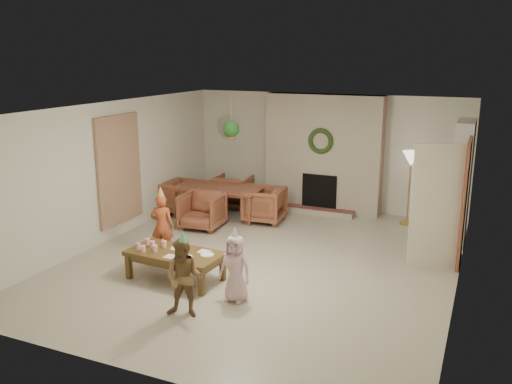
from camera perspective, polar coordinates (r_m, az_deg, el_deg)
The scene contains 56 objects.
floor at distance 8.96m, azimuth 0.74°, elevation -7.30°, with size 7.00×7.00×0.00m, color #B7B29E.
ceiling at distance 8.36m, azimuth 0.79°, elevation 8.83°, with size 7.00×7.00×0.00m, color white.
wall_back at distance 11.81m, azimuth 7.41°, elevation 4.23°, with size 7.00×7.00×0.00m, color silver.
wall_front at distance 5.67m, azimuth -13.28°, elevation -7.36°, with size 7.00×7.00×0.00m, color silver.
wall_left at distance 10.10m, azimuth -15.13°, elevation 2.11°, with size 7.00×7.00×0.00m, color silver.
wall_right at distance 7.94m, azimuth 21.12°, elevation -1.64°, with size 7.00×7.00×0.00m, color silver.
fireplace_mass at distance 11.62m, azimuth 7.13°, elevation 4.07°, with size 2.50×0.40×2.50m, color #511519.
fireplace_hearth at distance 11.57m, azimuth 6.45°, elevation -2.02°, with size 1.60×0.30×0.12m, color maroon.
fireplace_firebox at distance 11.62m, azimuth 6.75°, elevation 0.05°, with size 0.75×0.12×0.75m, color black.
fireplace_wreath at distance 11.35m, azimuth 6.84°, elevation 5.37°, with size 0.54×0.54×0.10m, color #213B16.
floor_lamp_base at distance 11.25m, azimuth 15.63°, elevation -3.19°, with size 0.28×0.28×0.03m, color gold.
floor_lamp_post at distance 11.07m, azimuth 15.87°, elevation 0.14°, with size 0.03×0.03×1.33m, color gold.
floor_lamp_shade at distance 10.94m, azimuth 16.09°, elevation 3.39°, with size 0.35×0.35×0.30m, color beige.
bookshelf_carcass at distance 10.22m, azimuth 20.86°, elevation 0.94°, with size 0.30×1.00×2.20m, color white.
bookshelf_shelf_a at distance 10.38m, azimuth 20.43°, elevation -2.54°, with size 0.30×0.92×0.03m, color white.
bookshelf_shelf_b at distance 10.28m, azimuth 20.63°, elevation -0.40°, with size 0.30×0.92×0.03m, color white.
bookshelf_shelf_c at distance 10.19m, azimuth 20.82°, elevation 1.77°, with size 0.30×0.92×0.03m, color white.
bookshelf_shelf_d at distance 10.11m, azimuth 21.03°, elevation 3.98°, with size 0.30×0.92×0.03m, color white.
books_row_lower at distance 10.20m, azimuth 20.33°, elevation -2.00°, with size 0.20×0.40×0.24m, color #A53E1E.
books_row_mid at distance 10.29m, azimuth 20.60°, elevation 0.43°, with size 0.20×0.44×0.24m, color #283793.
books_row_upper at distance 10.07m, azimuth 20.74°, elevation 2.39°, with size 0.20×0.36×0.22m, color #A17522.
door_frame at distance 9.16m, azimuth 21.16°, elevation -1.08°, with size 0.05×0.86×2.04m, color brown.
door_leaf at distance 8.82m, azimuth 18.56°, elevation -1.56°, with size 0.05×0.80×2.00m, color beige.
curtain_panel at distance 10.23m, azimuth -14.26°, elevation 2.32°, with size 0.06×1.20×2.00m, color tan.
dining_table at distance 11.25m, azimuth -4.00°, elevation -1.05°, with size 1.83×1.02×0.64m, color brown.
dining_chair_near at distance 10.53m, azimuth -5.71°, elevation -1.98°, with size 0.76×0.78×0.71m, color brown.
dining_chair_far at distance 11.95m, azimuth -2.50°, elevation 0.07°, with size 0.76×0.78×0.71m, color brown.
dining_chair_left at distance 11.57m, azimuth -7.66°, elevation -0.54°, with size 0.76×0.78×0.71m, color brown.
dining_chair_right at distance 10.89m, azimuth 0.86°, elevation -1.35°, with size 0.76×0.78×0.71m, color brown.
hanging_plant_cord at distance 10.29m, azimuth -2.67°, elevation 7.91°, with size 0.01×0.01×0.70m, color tan.
hanging_plant_pot at distance 10.34m, azimuth -2.64°, elevation 5.98°, with size 0.16×0.16×0.12m, color brown.
hanging_plant_foliage at distance 10.32m, azimuth -2.65°, elevation 6.64°, with size 0.32×0.32×0.32m, color #184A18.
coffee_table_top at distance 8.21m, azimuth -8.55°, elevation -6.48°, with size 1.44×0.72×0.07m, color brown.
coffee_table_apron at distance 8.23m, azimuth -8.53°, elevation -6.99°, with size 1.33×0.61×0.09m, color brown.
coffee_leg_fl at distance 8.46m, azimuth -13.30°, elevation -7.69°, with size 0.08×0.08×0.38m, color brown.
coffee_leg_fr at distance 7.72m, azimuth -5.77°, elevation -9.54°, with size 0.08×0.08×0.38m, color brown.
coffee_leg_bl at distance 8.87m, azimuth -10.85°, elevation -6.48°, with size 0.08×0.08×0.38m, color brown.
coffee_leg_br at distance 8.18m, azimuth -3.53°, elevation -8.09°, with size 0.08×0.08×0.38m, color brown.
cup_a at distance 8.38m, azimuth -12.33°, elevation -5.62°, with size 0.08×0.08×0.10m, color white.
cup_b at distance 8.54m, azimuth -11.39°, elevation -5.18°, with size 0.08×0.08×0.10m, color white.
cup_c at distance 8.26m, azimuth -11.86°, elevation -5.89°, with size 0.08×0.08×0.10m, color white.
cup_d at distance 8.42m, azimuth -10.92°, elevation -5.44°, with size 0.08×0.08×0.10m, color white.
cup_e at distance 8.23m, azimuth -10.63°, elevation -5.90°, with size 0.08×0.08×0.10m, color white.
cup_f at distance 8.39m, azimuth -9.71°, elevation -5.45°, with size 0.08×0.08×0.10m, color white.
plate_a at distance 8.32m, azimuth -8.34°, elevation -5.89°, with size 0.20×0.20×0.01m, color white.
plate_b at distance 7.96m, azimuth -7.40°, elevation -6.83°, with size 0.20×0.20×0.01m, color white.
plate_c at distance 8.01m, azimuth -5.19°, elevation -6.61°, with size 0.20×0.20×0.01m, color white.
food_scoop at distance 7.94m, azimuth -7.41°, elevation -6.54°, with size 0.08×0.08×0.08m, color tan.
napkin_left at distance 8.01m, azimuth -9.07°, elevation -6.75°, with size 0.17×0.17×0.01m, color #EDAFC7.
napkin_right at distance 8.14m, azimuth -5.51°, elevation -6.29°, with size 0.17×0.17×0.01m, color #EDAFC7.
child_red at distance 9.15m, azimuth -9.90°, elevation -3.53°, with size 0.39×0.25×1.06m, color #AA4824.
party_hat_red at distance 8.99m, azimuth -10.06°, elevation -0.03°, with size 0.15×0.15×0.20m, color #D2CF46.
child_plaid at distance 7.06m, azimuth -7.59°, elevation -9.02°, with size 0.51×0.40×1.05m, color #993A29.
party_hat_plaid at distance 6.85m, azimuth -7.75°, elevation -4.71°, with size 0.12×0.12×0.17m, color #55C76F.
child_pink at distance 7.43m, azimuth -2.22°, elevation -8.08°, with size 0.46×0.30×0.94m, color beige.
party_hat_pink at distance 7.25m, azimuth -2.26°, elevation -4.35°, with size 0.12×0.12×0.17m, color silver.
Camera 1 is at (3.24, -7.67, 3.31)m, focal length 37.84 mm.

